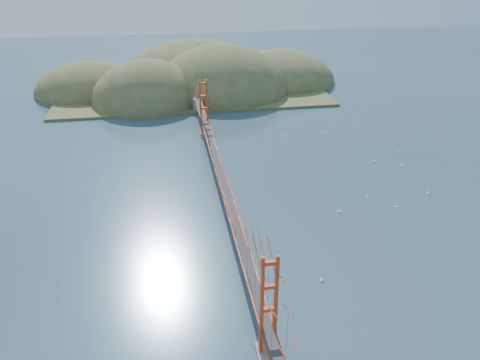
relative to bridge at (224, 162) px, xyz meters
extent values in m
plane|color=#304D61|center=(0.00, -0.18, -7.01)|extent=(320.00, 320.00, 0.00)
cube|color=gray|center=(0.00, -30.18, -6.66)|extent=(2.00, 2.40, 0.70)
cube|color=gray|center=(0.00, 29.82, -6.66)|extent=(2.00, 2.40, 0.70)
cube|color=#B43314|center=(0.00, -0.18, -3.71)|extent=(1.40, 92.00, 0.16)
cube|color=#B43314|center=(0.00, -0.18, -3.91)|extent=(1.33, 92.00, 0.24)
cube|color=#38383A|center=(0.00, -0.18, -3.61)|extent=(1.19, 92.00, 0.03)
cube|color=gray|center=(0.00, 45.82, -5.36)|extent=(2.20, 2.60, 3.30)
cube|color=olive|center=(0.00, 63.82, -6.76)|extent=(70.00, 40.00, 0.60)
ellipsoid|color=olive|center=(-12.00, 55.82, -7.01)|extent=(28.00, 28.00, 21.00)
ellipsoid|color=olive|center=(8.00, 61.82, -7.01)|extent=(36.00, 36.00, 25.00)
ellipsoid|color=olive|center=(26.00, 69.82, -7.01)|extent=(32.00, 32.00, 18.00)
ellipsoid|color=olive|center=(-28.00, 67.82, -7.01)|extent=(28.00, 28.00, 16.00)
ellipsoid|color=olive|center=(2.00, 77.82, -7.01)|extent=(44.00, 44.00, 22.00)
cube|color=white|center=(47.01, 20.59, -6.94)|extent=(0.52, 0.59, 0.11)
cylinder|color=white|center=(47.01, 20.59, -6.62)|extent=(0.02, 0.02, 0.65)
cube|color=white|center=(25.68, -5.35, -6.95)|extent=(0.57, 0.24, 0.10)
cylinder|color=white|center=(25.68, -5.35, -6.64)|extent=(0.02, 0.02, 0.61)
cube|color=white|center=(33.80, 31.26, -6.95)|extent=(0.53, 0.19, 0.10)
cylinder|color=white|center=(33.80, 31.26, -6.66)|extent=(0.02, 0.02, 0.58)
cube|color=white|center=(29.47, 32.27, -6.94)|extent=(0.60, 0.49, 0.11)
cylinder|color=white|center=(29.47, 32.27, -6.62)|extent=(0.02, 0.02, 0.64)
cube|color=white|center=(32.72, -2.03, -6.94)|extent=(0.34, 0.65, 0.11)
cylinder|color=white|center=(32.72, -2.03, -6.60)|extent=(0.02, 0.02, 0.68)
cube|color=white|center=(25.26, 26.69, -6.95)|extent=(0.21, 0.58, 0.10)
cylinder|color=white|center=(25.26, 26.69, -6.63)|extent=(0.02, 0.02, 0.63)
cube|color=white|center=(8.87, -20.12, -6.94)|extent=(0.39, 0.62, 0.11)
cylinder|color=white|center=(8.87, -20.12, -6.62)|extent=(0.02, 0.02, 0.65)
cube|color=white|center=(29.45, 11.28, -6.95)|extent=(0.50, 0.50, 0.10)
cylinder|color=white|center=(29.45, 11.28, -6.66)|extent=(0.02, 0.02, 0.58)
cube|color=white|center=(36.25, 14.74, -6.95)|extent=(0.59, 0.23, 0.10)
cylinder|color=white|center=(36.25, 14.74, -6.63)|extent=(0.02, 0.02, 0.63)
cube|color=white|center=(33.38, 8.19, -6.94)|extent=(0.51, 0.59, 0.11)
cylinder|color=white|center=(33.38, 8.19, -6.62)|extent=(0.02, 0.02, 0.65)
cube|color=white|center=(16.57, -5.26, -6.94)|extent=(0.61, 0.55, 0.11)
cylinder|color=white|center=(16.57, -5.26, -6.60)|extent=(0.02, 0.02, 0.68)
cube|color=white|center=(43.23, 2.22, -6.96)|extent=(0.43, 0.46, 0.09)
cylinder|color=white|center=(43.23, 2.22, -6.70)|extent=(0.01, 0.01, 0.52)
cube|color=white|center=(15.85, 26.28, -6.94)|extent=(0.66, 0.45, 0.11)
cylinder|color=white|center=(15.85, 26.28, -6.60)|extent=(0.02, 0.02, 0.69)
cube|color=white|center=(22.67, -1.36, -6.96)|extent=(0.46, 0.44, 0.09)
cylinder|color=white|center=(22.67, -1.36, -6.70)|extent=(0.01, 0.01, 0.52)
camera|label=1|loc=(-8.04, -62.14, 28.43)|focal=35.00mm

